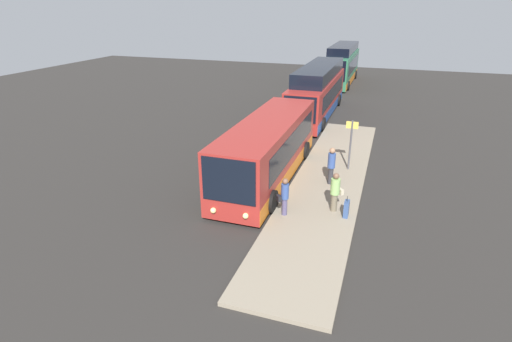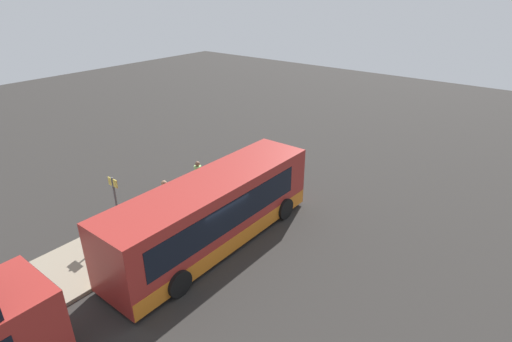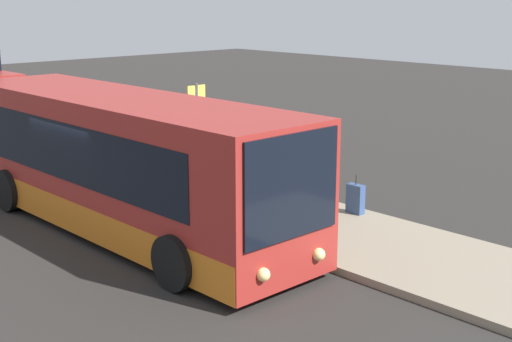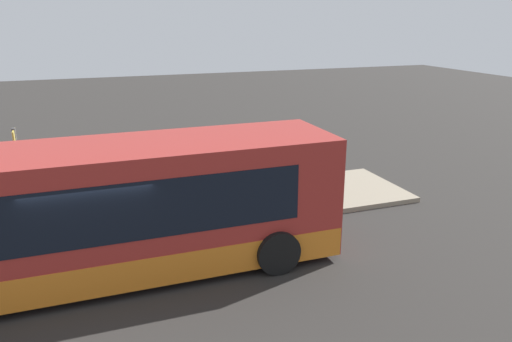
# 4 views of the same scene
# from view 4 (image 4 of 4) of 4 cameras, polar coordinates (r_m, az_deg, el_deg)

# --- Properties ---
(ground) EXTENTS (80.00, 80.00, 0.00)m
(ground) POSITION_cam_4_polar(r_m,az_deg,el_deg) (12.02, -17.79, -11.88)
(ground) COLOR #2B2826
(platform) EXTENTS (20.00, 3.38, 0.15)m
(platform) POSITION_cam_4_polar(r_m,az_deg,el_deg) (14.97, -18.50, -5.67)
(platform) COLOR gray
(platform) RESTS_ON ground
(bus_lead) EXTENTS (10.46, 2.81, 3.03)m
(bus_lead) POSITION_cam_4_polar(r_m,az_deg,el_deg) (11.59, -16.41, -4.62)
(bus_lead) COLOR maroon
(bus_lead) RESTS_ON ground
(passenger_boarding) EXTENTS (0.50, 0.50, 1.84)m
(passenger_boarding) POSITION_cam_4_polar(r_m,az_deg,el_deg) (14.72, -16.95, -1.36)
(passenger_boarding) COLOR #2D2D33
(passenger_boarding) RESTS_ON platform
(passenger_waiting) EXTENTS (0.63, 0.64, 1.72)m
(passenger_waiting) POSITION_cam_4_polar(r_m,az_deg,el_deg) (15.64, -7.22, 0.02)
(passenger_waiting) COLOR #6B604C
(passenger_waiting) RESTS_ON platform
(passenger_with_bags) EXTENTS (0.53, 0.57, 1.64)m
(passenger_with_bags) POSITION_cam_4_polar(r_m,az_deg,el_deg) (14.15, -1.34, -1.83)
(passenger_with_bags) COLOR #4C476B
(passenger_with_bags) RESTS_ON platform
(suitcase) EXTENTS (0.42, 0.20, 0.94)m
(suitcase) POSITION_cam_4_polar(r_m,az_deg,el_deg) (16.41, -6.34, -1.23)
(suitcase) COLOR #334C7F
(suitcase) RESTS_ON platform
(sign_post) EXTENTS (0.10, 0.61, 2.65)m
(sign_post) POSITION_cam_4_polar(r_m,az_deg,el_deg) (15.22, -25.49, 0.58)
(sign_post) COLOR #4C4C51
(sign_post) RESTS_ON platform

